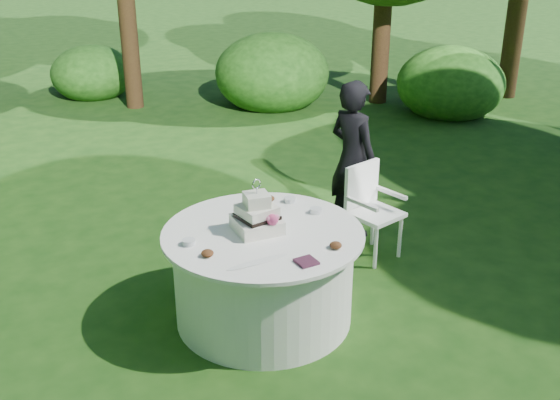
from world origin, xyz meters
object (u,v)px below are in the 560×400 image
object	(u,v)px
chair	(370,204)
napkins	(306,262)
table	(264,275)
cake	(257,217)
guest	(353,159)

from	to	relation	value
chair	napkins	bearing A→B (deg)	-142.17
napkins	table	bearing A→B (deg)	92.45
table	cake	size ratio (longest dim) A/B	3.61
napkins	guest	world-z (taller)	guest
table	cake	world-z (taller)	cake
napkins	chair	xyz separation A→B (m)	(1.37, 1.06, -0.26)
chair	table	bearing A→B (deg)	-161.16
table	cake	distance (m)	0.50
napkins	cake	xyz separation A→B (m)	(-0.05, 0.62, 0.10)
table	cake	bearing A→B (deg)	130.74
guest	table	xyz separation A→B (m)	(-1.52, -0.95, -0.40)
napkins	guest	bearing A→B (deg)	45.70
table	chair	bearing A→B (deg)	18.84
cake	chair	size ratio (longest dim) A/B	0.48
table	guest	bearing A→B (deg)	31.93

